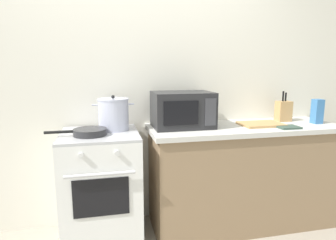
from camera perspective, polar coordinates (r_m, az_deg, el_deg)
back_wall at (r=2.72m, az=0.36°, el=6.64°), size 4.40×0.10×2.50m
lower_cabinet_right at (r=2.77m, az=14.44°, el=-10.82°), size 1.64×0.56×0.88m
countertop_right at (r=2.64m, az=14.88°, el=-1.47°), size 1.70×0.60×0.04m
stove at (r=2.47m, az=-12.89°, el=-12.94°), size 0.60×0.64×0.92m
stock_pot at (r=2.40m, az=-10.64°, el=1.14°), size 0.34×0.25×0.28m
frying_pan at (r=2.26m, az=-15.22°, el=-2.28°), size 0.45×0.25×0.05m
microwave at (r=2.47m, az=2.84°, el=2.04°), size 0.50×0.37×0.30m
cutting_board at (r=2.69m, az=17.77°, el=-0.77°), size 0.36×0.26×0.02m
knife_block at (r=2.96m, az=21.71°, el=1.67°), size 0.13×0.10×0.28m
pasta_box at (r=2.96m, az=27.23°, el=1.51°), size 0.08×0.08×0.22m
oven_mitt at (r=2.64m, az=22.50°, el=-1.30°), size 0.18×0.14×0.02m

